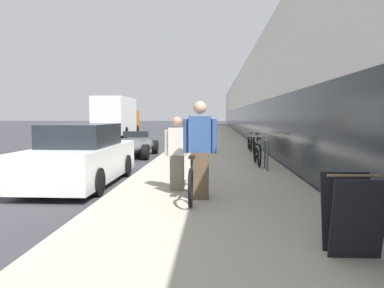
# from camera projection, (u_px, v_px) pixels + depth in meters

# --- Properties ---
(sidewalk_slab) EXTENTS (4.21, 70.00, 0.16)m
(sidewalk_slab) POSITION_uv_depth(u_px,v_px,m) (214.00, 139.00, 25.79)
(sidewalk_slab) COLOR #B2AA99
(sidewalk_slab) RESTS_ON ground
(storefront_facade) EXTENTS (10.01, 70.00, 5.47)m
(storefront_facade) POSITION_uv_depth(u_px,v_px,m) (295.00, 104.00, 33.13)
(storefront_facade) COLOR silver
(storefront_facade) RESTS_ON ground
(tandem_bicycle) EXTENTS (0.52, 2.74, 0.84)m
(tandem_bicycle) POSITION_uv_depth(u_px,v_px,m) (194.00, 176.00, 7.27)
(tandem_bicycle) COLOR black
(tandem_bicycle) RESTS_ON sidewalk_slab
(person_rider) EXTENTS (0.61, 0.24, 1.80)m
(person_rider) POSITION_uv_depth(u_px,v_px,m) (200.00, 150.00, 6.86)
(person_rider) COLOR brown
(person_rider) RESTS_ON sidewalk_slab
(person_bystander) EXTENTS (0.51, 0.20, 1.52)m
(person_bystander) POSITION_uv_depth(u_px,v_px,m) (177.00, 153.00, 7.66)
(person_bystander) COLOR #756B5B
(person_bystander) RESTS_ON sidewalk_slab
(bike_rack_hoop) EXTENTS (0.05, 0.60, 0.84)m
(bike_rack_hoop) POSITION_uv_depth(u_px,v_px,m) (266.00, 151.00, 10.65)
(bike_rack_hoop) COLOR #4C4C51
(bike_rack_hoop) RESTS_ON sidewalk_slab
(cruiser_bike_nearest) EXTENTS (0.52, 1.81, 0.88)m
(cruiser_bike_nearest) POSITION_uv_depth(u_px,v_px,m) (257.00, 153.00, 11.67)
(cruiser_bike_nearest) COLOR black
(cruiser_bike_nearest) RESTS_ON sidewalk_slab
(cruiser_bike_middle) EXTENTS (0.52, 1.74, 0.90)m
(cruiser_bike_middle) POSITION_uv_depth(u_px,v_px,m) (256.00, 146.00, 14.18)
(cruiser_bike_middle) COLOR black
(cruiser_bike_middle) RESTS_ON sidewalk_slab
(cruiser_bike_farthest) EXTENTS (0.52, 1.67, 0.83)m
(cruiser_bike_farthest) POSITION_uv_depth(u_px,v_px,m) (250.00, 143.00, 16.33)
(cruiser_bike_farthest) COLOR black
(cruiser_bike_farthest) RESTS_ON sidewalk_slab
(sandwich_board_sign) EXTENTS (0.56, 0.56, 0.90)m
(sandwich_board_sign) POSITION_uv_depth(u_px,v_px,m) (352.00, 215.00, 4.11)
(sandwich_board_sign) COLOR black
(sandwich_board_sign) RESTS_ON sidewalk_slab
(parked_sedan_curbside) EXTENTS (1.74, 4.27, 1.48)m
(parked_sedan_curbside) POSITION_uv_depth(u_px,v_px,m) (82.00, 157.00, 9.12)
(parked_sedan_curbside) COLOR white
(parked_sedan_curbside) RESTS_ON ground
(vintage_roadster_curbside) EXTENTS (1.67, 3.99, 1.02)m
(vintage_roadster_curbside) POSITION_uv_depth(u_px,v_px,m) (133.00, 146.00, 15.38)
(vintage_roadster_curbside) COLOR #4C5156
(vintage_roadster_curbside) RESTS_ON ground
(moving_truck) EXTENTS (2.40, 7.07, 3.11)m
(moving_truck) POSITION_uv_depth(u_px,v_px,m) (117.00, 117.00, 30.10)
(moving_truck) COLOR orange
(moving_truck) RESTS_ON ground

